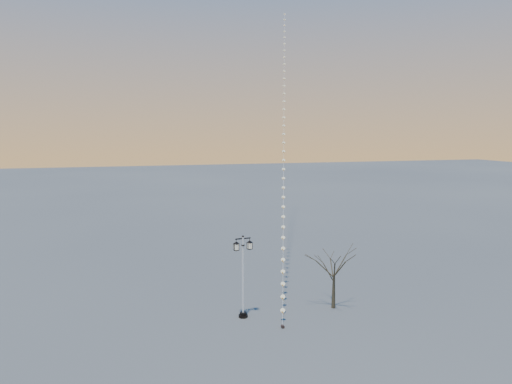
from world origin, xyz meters
name	(u,v)px	position (x,y,z in m)	size (l,w,h in m)	color
ground	(269,322)	(0.00, 0.00, 0.00)	(300.00, 300.00, 0.00)	#4E4F4F
street_lamp	(243,272)	(-1.45, 1.21, 3.16)	(1.45, 0.63, 5.71)	black
bare_tree	(334,266)	(5.21, 1.05, 3.11)	(2.70, 2.70, 4.48)	#38301F
kite_train	(284,110)	(7.43, 18.24, 14.86)	(14.38, 39.53, 29.90)	black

